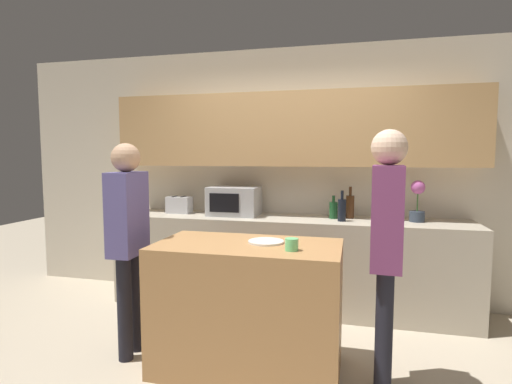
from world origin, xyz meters
TOP-DOWN VIEW (x-y plane):
  - ground_plane at (0.00, 0.00)m, footprint 14.00×14.00m
  - back_wall at (0.00, 1.66)m, footprint 6.40×0.40m
  - back_counter at (0.00, 1.39)m, footprint 3.60×0.62m
  - kitchen_island at (-0.07, 0.14)m, footprint 1.33×0.71m
  - microwave at (-0.57, 1.44)m, footprint 0.52×0.39m
  - toaster at (-1.20, 1.44)m, footprint 0.26×0.16m
  - potted_plant at (1.25, 1.44)m, footprint 0.14×0.14m
  - bottle_0 at (0.46, 1.45)m, footprint 0.08×0.08m
  - bottle_1 at (0.55, 1.30)m, footprint 0.08×0.08m
  - bottle_2 at (0.62, 1.50)m, footprint 0.08×0.08m
  - plate_on_island at (0.05, 0.20)m, footprint 0.26×0.26m
  - cup_0 at (0.26, 0.01)m, footprint 0.09×0.09m
  - person_left at (-1.02, 0.11)m, footprint 0.22×0.35m
  - person_center at (0.87, 0.07)m, footprint 0.23×0.35m

SIDE VIEW (x-z plane):
  - ground_plane at x=0.00m, z-range 0.00..0.00m
  - kitchen_island at x=-0.07m, z-range 0.00..0.93m
  - back_counter at x=0.00m, z-range 0.00..0.93m
  - plate_on_island at x=0.05m, z-range 0.93..0.95m
  - cup_0 at x=0.26m, z-range 0.93..1.01m
  - person_left at x=-1.02m, z-range 0.16..1.81m
  - bottle_0 at x=0.46m, z-range 0.90..1.14m
  - toaster at x=-1.20m, z-range 0.93..1.11m
  - person_center at x=0.87m, z-range 0.17..1.90m
  - bottle_1 at x=0.55m, z-range 0.90..1.19m
  - bottle_2 at x=0.62m, z-range 0.89..1.21m
  - microwave at x=-0.57m, z-range 0.93..1.23m
  - potted_plant at x=1.25m, z-range 0.93..1.33m
  - back_wall at x=0.00m, z-range 0.19..2.89m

